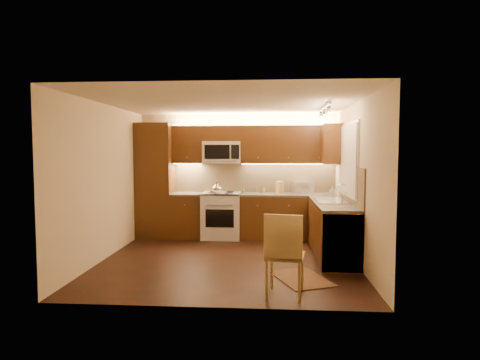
# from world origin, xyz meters

# --- Properties ---
(floor) EXTENTS (4.00, 4.00, 0.01)m
(floor) POSITION_xyz_m (0.00, 0.00, 0.00)
(floor) COLOR black
(floor) RESTS_ON ground
(ceiling) EXTENTS (4.00, 4.00, 0.01)m
(ceiling) POSITION_xyz_m (0.00, 0.00, 2.50)
(ceiling) COLOR beige
(ceiling) RESTS_ON ground
(wall_back) EXTENTS (4.00, 0.01, 2.50)m
(wall_back) POSITION_xyz_m (0.00, 2.00, 1.25)
(wall_back) COLOR beige
(wall_back) RESTS_ON ground
(wall_front) EXTENTS (4.00, 0.01, 2.50)m
(wall_front) POSITION_xyz_m (0.00, -2.00, 1.25)
(wall_front) COLOR beige
(wall_front) RESTS_ON ground
(wall_left) EXTENTS (0.01, 4.00, 2.50)m
(wall_left) POSITION_xyz_m (-2.00, 0.00, 1.25)
(wall_left) COLOR beige
(wall_left) RESTS_ON ground
(wall_right) EXTENTS (0.01, 4.00, 2.50)m
(wall_right) POSITION_xyz_m (2.00, 0.00, 1.25)
(wall_right) COLOR beige
(wall_right) RESTS_ON ground
(pantry) EXTENTS (0.70, 0.60, 2.30)m
(pantry) POSITION_xyz_m (-1.65, 1.70, 1.15)
(pantry) COLOR #40220D
(pantry) RESTS_ON floor
(base_cab_back_left) EXTENTS (0.62, 0.60, 0.86)m
(base_cab_back_left) POSITION_xyz_m (-0.99, 1.70, 0.43)
(base_cab_back_left) COLOR #40220D
(base_cab_back_left) RESTS_ON floor
(counter_back_left) EXTENTS (0.62, 0.60, 0.04)m
(counter_back_left) POSITION_xyz_m (-0.99, 1.70, 0.88)
(counter_back_left) COLOR #353330
(counter_back_left) RESTS_ON base_cab_back_left
(base_cab_back_right) EXTENTS (1.92, 0.60, 0.86)m
(base_cab_back_right) POSITION_xyz_m (1.04, 1.70, 0.43)
(base_cab_back_right) COLOR #40220D
(base_cab_back_right) RESTS_ON floor
(counter_back_right) EXTENTS (1.92, 0.60, 0.04)m
(counter_back_right) POSITION_xyz_m (1.04, 1.70, 0.88)
(counter_back_right) COLOR #353330
(counter_back_right) RESTS_ON base_cab_back_right
(base_cab_right) EXTENTS (0.60, 2.00, 0.86)m
(base_cab_right) POSITION_xyz_m (1.70, 0.40, 0.43)
(base_cab_right) COLOR #40220D
(base_cab_right) RESTS_ON floor
(counter_right) EXTENTS (0.60, 2.00, 0.04)m
(counter_right) POSITION_xyz_m (1.70, 0.40, 0.88)
(counter_right) COLOR #353330
(counter_right) RESTS_ON base_cab_right
(dishwasher) EXTENTS (0.58, 0.60, 0.84)m
(dishwasher) POSITION_xyz_m (1.70, -0.30, 0.43)
(dishwasher) COLOR silver
(dishwasher) RESTS_ON floor
(backsplash_back) EXTENTS (3.30, 0.02, 0.60)m
(backsplash_back) POSITION_xyz_m (0.35, 1.99, 1.20)
(backsplash_back) COLOR tan
(backsplash_back) RESTS_ON wall_back
(backsplash_right) EXTENTS (0.02, 2.00, 0.60)m
(backsplash_right) POSITION_xyz_m (1.99, 0.40, 1.20)
(backsplash_right) COLOR tan
(backsplash_right) RESTS_ON wall_right
(upper_cab_back_left) EXTENTS (0.62, 0.35, 0.75)m
(upper_cab_back_left) POSITION_xyz_m (-0.99, 1.82, 1.88)
(upper_cab_back_left) COLOR #40220D
(upper_cab_back_left) RESTS_ON wall_back
(upper_cab_back_right) EXTENTS (1.92, 0.35, 0.75)m
(upper_cab_back_right) POSITION_xyz_m (1.04, 1.82, 1.88)
(upper_cab_back_right) COLOR #40220D
(upper_cab_back_right) RESTS_ON wall_back
(upper_cab_bridge) EXTENTS (0.76, 0.35, 0.31)m
(upper_cab_bridge) POSITION_xyz_m (-0.30, 1.82, 2.09)
(upper_cab_bridge) COLOR #40220D
(upper_cab_bridge) RESTS_ON wall_back
(upper_cab_right_corner) EXTENTS (0.35, 0.50, 0.75)m
(upper_cab_right_corner) POSITION_xyz_m (1.82, 1.40, 1.88)
(upper_cab_right_corner) COLOR #40220D
(upper_cab_right_corner) RESTS_ON wall_right
(stove) EXTENTS (0.76, 0.65, 0.92)m
(stove) POSITION_xyz_m (-0.30, 1.68, 0.46)
(stove) COLOR silver
(stove) RESTS_ON floor
(microwave) EXTENTS (0.76, 0.38, 0.44)m
(microwave) POSITION_xyz_m (-0.30, 1.81, 1.72)
(microwave) COLOR silver
(microwave) RESTS_ON wall_back
(window_frame) EXTENTS (0.03, 1.44, 1.24)m
(window_frame) POSITION_xyz_m (1.99, 0.55, 1.60)
(window_frame) COLOR silver
(window_frame) RESTS_ON wall_right
(window_blinds) EXTENTS (0.02, 1.36, 1.16)m
(window_blinds) POSITION_xyz_m (1.97, 0.55, 1.60)
(window_blinds) COLOR silver
(window_blinds) RESTS_ON wall_right
(sink) EXTENTS (0.52, 0.86, 0.15)m
(sink) POSITION_xyz_m (1.70, 0.55, 0.98)
(sink) COLOR silver
(sink) RESTS_ON counter_right
(faucet) EXTENTS (0.20, 0.04, 0.30)m
(faucet) POSITION_xyz_m (1.88, 0.55, 1.05)
(faucet) COLOR silver
(faucet) RESTS_ON counter_right
(track_light_bar) EXTENTS (0.04, 1.20, 0.03)m
(track_light_bar) POSITION_xyz_m (1.55, 0.40, 2.46)
(track_light_bar) COLOR silver
(track_light_bar) RESTS_ON ceiling
(kettle) EXTENTS (0.23, 0.23, 0.22)m
(kettle) POSITION_xyz_m (-0.37, 1.50, 1.03)
(kettle) COLOR silver
(kettle) RESTS_ON stove
(toaster_oven) EXTENTS (0.47, 0.40, 0.24)m
(toaster_oven) POSITION_xyz_m (1.31, 1.84, 1.02)
(toaster_oven) COLOR silver
(toaster_oven) RESTS_ON counter_back_right
(knife_block) EXTENTS (0.17, 0.20, 0.24)m
(knife_block) POSITION_xyz_m (0.87, 1.78, 1.02)
(knife_block) COLOR #A28349
(knife_block) RESTS_ON counter_back_right
(spice_jar_a) EXTENTS (0.06, 0.06, 0.09)m
(spice_jar_a) POSITION_xyz_m (0.14, 1.94, 0.94)
(spice_jar_a) COLOR silver
(spice_jar_a) RESTS_ON counter_back_right
(spice_jar_b) EXTENTS (0.05, 0.05, 0.10)m
(spice_jar_b) POSITION_xyz_m (0.51, 1.81, 0.95)
(spice_jar_b) COLOR brown
(spice_jar_b) RESTS_ON counter_back_right
(spice_jar_c) EXTENTS (0.05, 0.05, 0.08)m
(spice_jar_c) POSITION_xyz_m (0.41, 1.92, 0.94)
(spice_jar_c) COLOR silver
(spice_jar_c) RESTS_ON counter_back_right
(spice_jar_d) EXTENTS (0.05, 0.05, 0.11)m
(spice_jar_d) POSITION_xyz_m (0.55, 1.94, 0.95)
(spice_jar_d) COLOR #A88D32
(spice_jar_d) RESTS_ON counter_back_right
(soap_bottle) EXTENTS (0.10, 0.10, 0.19)m
(soap_bottle) POSITION_xyz_m (1.84, 1.34, 1.00)
(soap_bottle) COLOR #AFB0B4
(soap_bottle) RESTS_ON counter_right
(rug) EXTENTS (0.91, 1.07, 0.01)m
(rug) POSITION_xyz_m (1.09, -0.90, 0.01)
(rug) COLOR black
(rug) RESTS_ON floor
(dining_chair) EXTENTS (0.52, 0.52, 1.01)m
(dining_chair) POSITION_xyz_m (0.84, -1.53, 0.51)
(dining_chair) COLOR #A28349
(dining_chair) RESTS_ON floor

